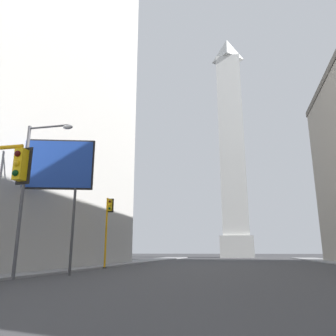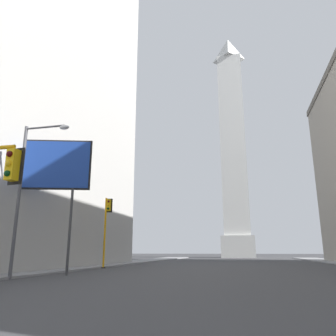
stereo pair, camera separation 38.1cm
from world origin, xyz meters
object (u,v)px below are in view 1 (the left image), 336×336
(traffic_light_mid_left, at_px, (108,221))
(billboard_sign, at_px, (41,167))
(obelisk, at_px, (232,144))
(street_lamp, at_px, (30,182))

(traffic_light_mid_left, distance_m, billboard_sign, 10.14)
(obelisk, xyz_separation_m, street_lamp, (-11.17, -65.86, -23.10))
(traffic_light_mid_left, xyz_separation_m, street_lamp, (0.16, -12.50, 1.25))
(obelisk, height_order, billboard_sign, obelisk)
(traffic_light_mid_left, bearing_deg, street_lamp, -89.27)
(obelisk, distance_m, street_lamp, 70.68)
(street_lamp, relative_size, billboard_sign, 0.98)
(street_lamp, bearing_deg, obelisk, 80.37)
(street_lamp, distance_m, billboard_sign, 3.61)
(traffic_light_mid_left, relative_size, billboard_sign, 0.70)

